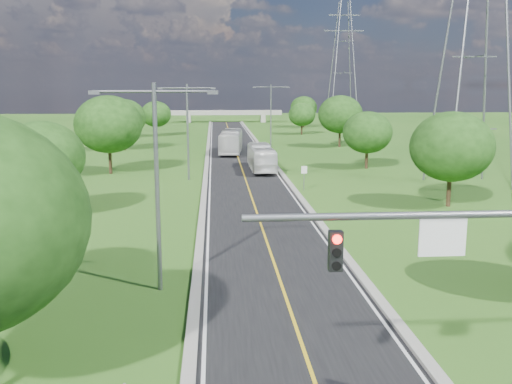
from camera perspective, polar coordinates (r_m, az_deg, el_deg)
ground at (r=75.60m, az=-1.70°, el=3.12°), size 260.00×260.00×0.00m
road at (r=81.54m, az=-1.89°, el=3.69°), size 8.00×150.00×0.06m
curb_left at (r=81.47m, az=-4.88°, el=3.71°), size 0.50×150.00×0.22m
curb_right at (r=81.81m, az=1.09°, el=3.78°), size 0.50×150.00×0.22m
signal_mast at (r=16.30m, az=21.48°, el=-7.90°), size 8.54×0.33×7.20m
speed_limit_sign at (r=54.18m, az=4.83°, el=1.81°), size 0.55×0.09×2.40m
overpass at (r=155.09m, az=-3.03°, el=7.86°), size 30.00×3.00×3.20m
streetlight_near_left at (r=27.30m, az=-9.92°, el=2.19°), size 5.90×0.25×10.00m
streetlight_mid_left at (r=60.07m, az=-6.86°, el=6.81°), size 5.90×0.25×10.00m
streetlight_far_right at (r=93.42m, az=1.50°, el=8.22°), size 5.90×0.25×10.00m
power_tower_near at (r=60.56m, az=21.10°, el=13.86°), size 9.00×6.40×28.00m
power_tower_far at (r=133.20m, az=8.68°, el=12.30°), size 9.00×6.40×28.00m
tree_lb at (r=45.04m, az=-20.64°, el=3.28°), size 6.30×6.30×7.33m
tree_lc at (r=66.07m, az=-14.53°, el=6.57°), size 7.56×7.56×8.79m
tree_ld at (r=90.07m, az=-13.08°, el=7.23°), size 6.72×6.72×7.82m
tree_le at (r=113.57m, az=-9.98°, el=7.68°), size 5.88×5.88×6.84m
tree_rb at (r=49.09m, az=18.98°, el=4.30°), size 6.72×6.72×7.82m
tree_rc at (r=69.55m, az=11.09°, el=5.87°), size 5.88×5.88×6.84m
tree_rd at (r=93.23m, az=8.42°, el=7.69°), size 7.14×7.14×8.30m
tree_re at (r=116.39m, az=4.61°, el=7.72°), size 5.46×5.46×6.35m
tree_rf at (r=136.65m, az=4.79°, el=8.41°), size 6.30×6.30×7.33m
bus_outbound at (r=66.66m, az=0.54°, el=3.46°), size 2.68×10.75×2.98m
bus_inbound at (r=83.90m, az=-2.52°, el=5.07°), size 3.88×12.32×3.38m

